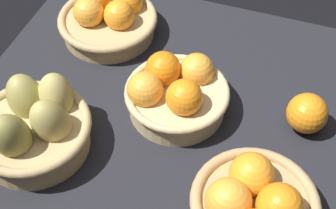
# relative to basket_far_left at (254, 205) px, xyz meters

# --- Properties ---
(market_tray) EXTENTS (0.84, 0.72, 0.03)m
(market_tray) POSITION_rel_basket_far_left_xyz_m (0.21, -0.21, -0.06)
(market_tray) COLOR black
(market_tray) RESTS_ON ground
(basket_far_left) EXTENTS (0.22, 0.22, 0.11)m
(basket_far_left) POSITION_rel_basket_far_left_xyz_m (0.00, 0.00, 0.00)
(basket_far_left) COLOR tan
(basket_far_left) RESTS_ON market_tray
(basket_center) EXTENTS (0.21, 0.21, 0.11)m
(basket_center) POSITION_rel_basket_far_left_xyz_m (0.21, -0.20, -0.00)
(basket_center) COLOR tan
(basket_center) RESTS_ON market_tray
(basket_far_right_pears) EXTENTS (0.23, 0.24, 0.15)m
(basket_far_right_pears) POSITION_rel_basket_far_left_xyz_m (0.43, -0.02, 0.01)
(basket_far_right_pears) COLOR tan
(basket_far_right_pears) RESTS_ON market_tray
(basket_near_right) EXTENTS (0.23, 0.23, 0.10)m
(basket_near_right) POSITION_rel_basket_far_left_xyz_m (0.43, -0.37, -0.01)
(basket_near_right) COLOR tan
(basket_near_right) RESTS_ON market_tray
(loose_orange_front_gap) EXTENTS (0.08, 0.08, 0.08)m
(loose_orange_front_gap) POSITION_rel_basket_far_left_xyz_m (-0.05, -0.24, -0.01)
(loose_orange_front_gap) COLOR orange
(loose_orange_front_gap) RESTS_ON market_tray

